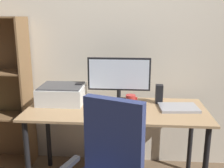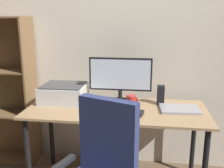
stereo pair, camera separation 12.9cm
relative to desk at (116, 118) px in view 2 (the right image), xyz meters
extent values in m
cube|color=beige|center=(0.00, 0.50, 0.65)|extent=(6.40, 0.10, 2.60)
cube|color=tan|center=(0.00, 0.00, 0.08)|extent=(1.53, 0.65, 0.02)
cylinder|color=black|center=(-0.71, -0.27, -0.29)|extent=(0.04, 0.04, 0.72)
cylinder|color=black|center=(-0.71, 0.27, -0.29)|extent=(0.04, 0.04, 0.72)
cylinder|color=black|center=(0.71, 0.27, -0.29)|extent=(0.04, 0.04, 0.72)
cylinder|color=black|center=(0.01, 0.19, 0.10)|extent=(0.20, 0.20, 0.01)
cylinder|color=black|center=(0.01, 0.19, 0.15)|extent=(0.04, 0.04, 0.10)
cube|color=black|center=(0.01, 0.19, 0.35)|extent=(0.56, 0.03, 0.30)
cube|color=silver|center=(0.01, 0.17, 0.35)|extent=(0.53, 0.01, 0.27)
cube|color=black|center=(0.00, -0.14, 0.10)|extent=(0.29, 0.11, 0.02)
cube|color=black|center=(0.20, -0.13, 0.11)|extent=(0.08, 0.11, 0.03)
cylinder|color=#B72D28|center=(0.12, 0.04, 0.15)|extent=(0.08, 0.08, 0.11)
cube|color=#B72D28|center=(0.17, 0.04, 0.15)|extent=(0.02, 0.01, 0.06)
cube|color=#99999E|center=(0.53, 0.03, 0.10)|extent=(0.34, 0.25, 0.02)
cube|color=black|center=(-0.35, 0.18, 0.18)|extent=(0.06, 0.07, 0.17)
cube|color=black|center=(0.37, 0.18, 0.18)|extent=(0.06, 0.07, 0.17)
cube|color=silver|center=(-0.50, 0.13, 0.17)|extent=(0.40, 0.34, 0.15)
cube|color=#424244|center=(-0.50, 0.13, 0.25)|extent=(0.37, 0.31, 0.01)
cube|color=navy|center=(0.02, -0.58, 0.10)|extent=(0.40, 0.21, 0.52)
cube|color=#232326|center=(-0.27, -0.67, -0.07)|extent=(0.13, 0.26, 0.03)
cube|color=brown|center=(-0.90, 0.29, 0.10)|extent=(0.02, 0.28, 1.50)
cube|color=brown|center=(-1.25, 0.42, 0.10)|extent=(0.73, 0.01, 1.50)
cube|color=brown|center=(-1.25, 0.29, -0.64)|extent=(0.69, 0.26, 0.02)
cube|color=brown|center=(-1.25, 0.29, -0.12)|extent=(0.69, 0.26, 0.02)
camera|label=1|loc=(0.13, -2.11, 0.85)|focal=42.02mm
camera|label=2|loc=(0.26, -2.10, 0.85)|focal=42.02mm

